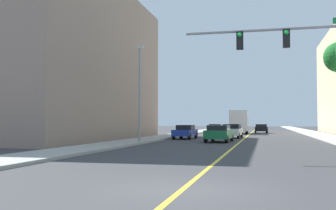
# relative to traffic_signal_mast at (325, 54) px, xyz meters

# --- Properties ---
(ground) EXTENTS (192.00, 192.00, 0.00)m
(ground) POSITION_rel_traffic_signal_mast_xyz_m (-4.67, 32.90, -4.74)
(ground) COLOR #38383A
(sidewalk_left) EXTENTS (3.12, 168.00, 0.15)m
(sidewalk_left) POSITION_rel_traffic_signal_mast_xyz_m (-13.23, 32.90, -4.66)
(sidewalk_left) COLOR #9E9B93
(sidewalk_left) RESTS_ON ground
(sidewalk_right) EXTENTS (3.12, 168.00, 0.15)m
(sidewalk_right) POSITION_rel_traffic_signal_mast_xyz_m (3.89, 32.90, -4.66)
(sidewalk_right) COLOR beige
(sidewalk_right) RESTS_ON ground
(lane_marking_center) EXTENTS (0.16, 144.00, 0.01)m
(lane_marking_center) POSITION_rel_traffic_signal_mast_xyz_m (-4.67, 32.90, -4.73)
(lane_marking_center) COLOR yellow
(lane_marking_center) RESTS_ON ground
(building_left_near) EXTENTS (10.95, 27.14, 14.86)m
(building_left_near) POSITION_rel_traffic_signal_mast_xyz_m (-21.39, 16.96, 2.69)
(building_left_near) COLOR gray
(building_left_near) RESTS_ON ground
(traffic_signal_mast) EXTENTS (9.13, 0.36, 6.37)m
(traffic_signal_mast) POSITION_rel_traffic_signal_mast_xyz_m (0.00, 0.00, 0.00)
(traffic_signal_mast) COLOR gray
(traffic_signal_mast) RESTS_ON sidewalk_right
(street_lamp) EXTENTS (0.56, 0.28, 7.52)m
(street_lamp) POSITION_rel_traffic_signal_mast_xyz_m (-12.17, 10.95, -0.41)
(street_lamp) COLOR gray
(street_lamp) RESTS_ON sidewalk_left
(car_green) EXTENTS (2.09, 4.41, 1.41)m
(car_green) POSITION_rel_traffic_signal_mast_xyz_m (-6.36, 14.60, -3.99)
(car_green) COLOR #196638
(car_green) RESTS_ON ground
(car_red) EXTENTS (1.75, 3.94, 1.39)m
(car_red) POSITION_rel_traffic_signal_mast_xyz_m (-8.77, 32.32, -4.02)
(car_red) COLOR red
(car_red) RESTS_ON ground
(car_white) EXTENTS (2.02, 4.10, 1.45)m
(car_white) POSITION_rel_traffic_signal_mast_xyz_m (-5.95, 22.95, -3.98)
(car_white) COLOR white
(car_white) RESTS_ON ground
(car_blue) EXTENTS (1.87, 4.31, 1.38)m
(car_blue) POSITION_rel_traffic_signal_mast_xyz_m (-10.29, 19.87, -4.02)
(car_blue) COLOR #1E389E
(car_blue) RESTS_ON ground
(car_black) EXTENTS (1.93, 4.09, 1.33)m
(car_black) POSITION_rel_traffic_signal_mast_xyz_m (-3.18, 41.96, -4.03)
(car_black) COLOR black
(car_black) RESTS_ON ground
(delivery_truck) EXTENTS (2.60, 7.47, 3.21)m
(delivery_truck) POSITION_rel_traffic_signal_mast_xyz_m (-6.13, 37.66, -3.04)
(delivery_truck) COLOR #194799
(delivery_truck) RESTS_ON ground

